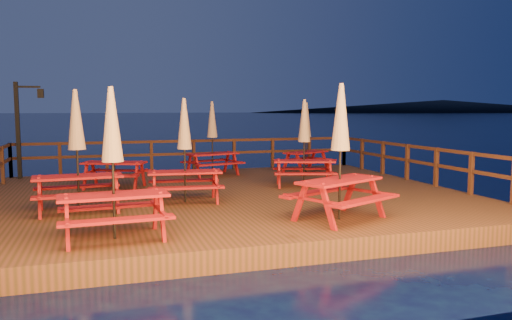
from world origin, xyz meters
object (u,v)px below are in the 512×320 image
object	(u,v)px
picnic_table_0	(185,149)
picnic_table_2	(114,143)
lamp_post	(23,121)
picnic_table_1	(340,150)

from	to	relation	value
picnic_table_0	picnic_table_2	size ratio (longest dim) A/B	1.01
lamp_post	picnic_table_2	bearing A→B (deg)	-47.04
picnic_table_1	picnic_table_0	bearing A→B (deg)	108.22
picnic_table_0	picnic_table_1	size ratio (longest dim) A/B	0.91
lamp_post	picnic_table_1	distance (m)	10.62
lamp_post	picnic_table_1	bearing A→B (deg)	-50.40
picnic_table_2	lamp_post	bearing A→B (deg)	154.67
picnic_table_1	picnic_table_2	size ratio (longest dim) A/B	1.11
lamp_post	picnic_table_0	distance (m)	6.86
lamp_post	picnic_table_2	size ratio (longest dim) A/B	1.25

